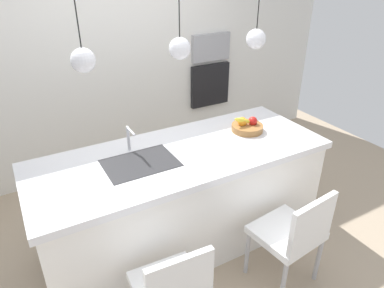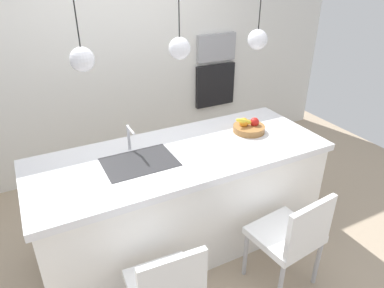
% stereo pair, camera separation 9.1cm
% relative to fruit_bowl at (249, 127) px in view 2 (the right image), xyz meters
% --- Properties ---
extents(floor, '(6.60, 6.60, 0.00)m').
position_rel_fruit_bowl_xyz_m(floor, '(-0.72, -0.07, -0.98)').
color(floor, tan).
rests_on(floor, ground).
extents(back_wall, '(6.00, 0.10, 2.60)m').
position_rel_fruit_bowl_xyz_m(back_wall, '(-0.72, 1.58, 0.32)').
color(back_wall, silver).
rests_on(back_wall, ground).
extents(kitchen_island, '(2.48, 0.96, 0.94)m').
position_rel_fruit_bowl_xyz_m(kitchen_island, '(-0.72, -0.07, -0.51)').
color(kitchen_island, white).
rests_on(kitchen_island, ground).
extents(sink_basin, '(0.56, 0.40, 0.02)m').
position_rel_fruit_bowl_xyz_m(sink_basin, '(-1.08, -0.07, -0.05)').
color(sink_basin, '#2D2D30').
rests_on(sink_basin, kitchen_island).
extents(faucet, '(0.02, 0.17, 0.22)m').
position_rel_fruit_bowl_xyz_m(faucet, '(-1.08, 0.15, 0.10)').
color(faucet, silver).
rests_on(faucet, kitchen_island).
extents(fruit_bowl, '(0.29, 0.29, 0.16)m').
position_rel_fruit_bowl_xyz_m(fruit_bowl, '(0.00, 0.00, 0.00)').
color(fruit_bowl, '#9E6B38').
rests_on(fruit_bowl, kitchen_island).
extents(microwave, '(0.54, 0.08, 0.34)m').
position_rel_fruit_bowl_xyz_m(microwave, '(0.54, 1.51, 0.38)').
color(microwave, '#9E9EA3').
rests_on(microwave, back_wall).
extents(oven, '(0.56, 0.08, 0.56)m').
position_rel_fruit_bowl_xyz_m(oven, '(0.54, 1.51, -0.12)').
color(oven, black).
rests_on(oven, back_wall).
extents(chair_near, '(0.47, 0.46, 0.88)m').
position_rel_fruit_bowl_xyz_m(chair_near, '(-1.24, -0.91, -0.49)').
color(chair_near, white).
rests_on(chair_near, ground).
extents(chair_middle, '(0.52, 0.49, 0.88)m').
position_rel_fruit_bowl_xyz_m(chair_middle, '(-0.21, -0.91, -0.47)').
color(chair_middle, white).
rests_on(chair_middle, ground).
extents(pendant_light_left, '(0.16, 0.16, 0.76)m').
position_rel_fruit_bowl_xyz_m(pendant_light_left, '(-1.41, -0.07, 0.81)').
color(pendant_light_left, silver).
extents(pendant_light_center, '(0.16, 0.16, 0.76)m').
position_rel_fruit_bowl_xyz_m(pendant_light_center, '(-0.72, -0.07, 0.81)').
color(pendant_light_center, silver).
extents(pendant_light_right, '(0.16, 0.16, 0.76)m').
position_rel_fruit_bowl_xyz_m(pendant_light_right, '(-0.03, -0.07, 0.81)').
color(pendant_light_right, silver).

